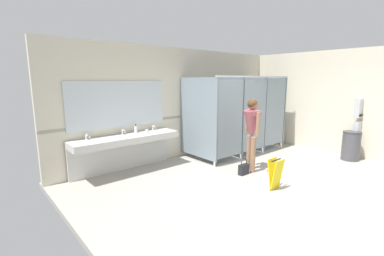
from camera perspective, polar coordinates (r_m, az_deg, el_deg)
name	(u,v)px	position (r m, az deg, el deg)	size (l,w,h in m)	color
ground_plane	(281,188)	(5.50, 18.60, -12.21)	(7.00, 6.43, 0.10)	#9E998E
wall_back	(184,103)	(7.09, -1.78, 5.42)	(7.00, 0.12, 2.79)	beige
wall_side_right	(352,103)	(8.11, 31.22, 4.55)	(0.12, 6.43, 2.79)	beige
wall_back_tile_band	(185,116)	(7.08, -1.44, 2.60)	(7.00, 0.01, 0.06)	#9E937F
vanity_counter	(125,145)	(5.98, -14.13, -3.49)	(2.35, 0.58, 0.93)	silver
mirror_panel	(119,104)	(6.03, -15.41, 4.93)	(2.25, 0.02, 1.01)	silver
bathroom_stalls	(242,113)	(7.36, 10.69, 3.09)	(2.93, 1.32, 2.10)	gray
paper_towel_dispenser_upper	(359,108)	(7.93, 32.29, 3.64)	(0.36, 0.13, 0.48)	#B7BABF
paper_towel_dispenser_lower	(358,130)	(8.00, 32.04, -0.36)	(0.36, 0.13, 0.45)	#B7BABF
trash_bin	(351,146)	(7.80, 30.97, -3.30)	(0.42, 0.42, 0.73)	#47474C
person_standing	(252,126)	(5.90, 12.77, 0.37)	(0.53, 0.53, 1.61)	#8C664C
handbag	(244,169)	(5.86, 11.05, -8.61)	(0.25, 0.11, 0.36)	black
soap_dispenser	(136,129)	(6.14, -11.98, -0.23)	(0.07, 0.07, 0.19)	white
paper_cup	(147,132)	(6.00, -9.66, -0.77)	(0.07, 0.07, 0.09)	white
wet_floor_sign	(275,174)	(5.21, 17.48, -9.35)	(0.28, 0.19, 0.58)	yellow
floor_drain_cover	(210,190)	(5.03, 3.93, -13.18)	(0.14, 0.14, 0.01)	#B7BABF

